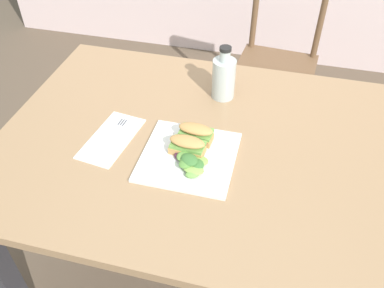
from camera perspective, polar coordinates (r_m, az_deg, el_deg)
ground_plane at (r=1.89m, az=0.41°, el=-14.36°), size 7.64×7.64×0.00m
dining_table at (r=1.33m, az=2.96°, el=-3.54°), size 1.35×0.94×0.74m
chair_wooden_far at (r=2.24m, az=11.78°, el=10.91°), size 0.43×0.43×0.87m
plate_lunch at (r=1.20m, az=-0.47°, el=-1.77°), size 0.27×0.27×0.01m
sandwich_half_front at (r=1.19m, az=-0.66°, el=-0.18°), size 0.11×0.07×0.06m
sandwich_half_back at (r=1.23m, az=0.52°, el=1.59°), size 0.11×0.07×0.06m
salad_mixed_greens at (r=1.16m, az=-0.21°, el=-2.39°), size 0.11×0.12×0.03m
napkin_folded at (r=1.29m, az=-11.20°, el=0.78°), size 0.15×0.25×0.00m
fork_on_napkin at (r=1.30m, az=-10.87°, el=1.38°), size 0.04×0.19×0.00m
bottle_cold_brew at (r=1.41m, az=4.44°, el=8.95°), size 0.08×0.08×0.19m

